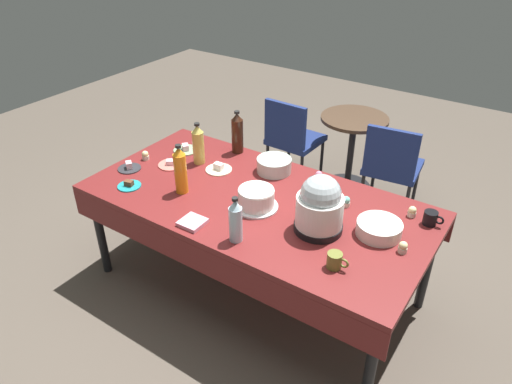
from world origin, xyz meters
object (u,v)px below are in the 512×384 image
object	(u,v)px
frosted_layer_cake	(256,199)
dessert_plate_coral	(171,164)
round_cafe_table	(352,140)
dessert_plate_teal	(129,185)
dessert_plate_sage	(186,149)
soda_bottle_orange_juice	(180,170)
ceramic_snack_bowl	(379,229)
cupcake_vanilla	(145,155)
soda_bottle_water	(236,221)
maroon_chair_right	(392,164)
glass_salad_bowl	(274,165)
dessert_plate_cream	(219,168)
soda_bottle_ginger_ale	(198,145)
coffee_mug_black	(431,218)
cupcake_rose	(319,176)
coffee_mug_olive	(335,260)
cupcake_cocoa	(346,202)
potluck_table	(256,207)
soda_bottle_cola	(237,133)
cupcake_mint	(412,212)
dessert_plate_charcoal	(129,167)
slow_cooker	(320,206)
cupcake_lemon	(403,247)

from	to	relation	value
frosted_layer_cake	dessert_plate_coral	distance (m)	0.81
frosted_layer_cake	round_cafe_table	size ratio (longest dim) A/B	0.38
dessert_plate_teal	round_cafe_table	world-z (taller)	dessert_plate_teal
dessert_plate_sage	soda_bottle_orange_juice	size ratio (longest dim) A/B	0.55
ceramic_snack_bowl	soda_bottle_orange_juice	xyz separation A→B (m)	(-1.23, -0.27, 0.12)
cupcake_vanilla	soda_bottle_water	world-z (taller)	soda_bottle_water
cupcake_vanilla	maroon_chair_right	bearing A→B (deg)	46.02
glass_salad_bowl	cupcake_vanilla	size ratio (longest dim) A/B	3.57
glass_salad_bowl	dessert_plate_coral	world-z (taller)	glass_salad_bowl
dessert_plate_cream	soda_bottle_ginger_ale	size ratio (longest dim) A/B	0.60
ceramic_snack_bowl	coffee_mug_black	world-z (taller)	coffee_mug_black
glass_salad_bowl	frosted_layer_cake	bearing A→B (deg)	-71.38
soda_bottle_ginger_ale	coffee_mug_black	distance (m)	1.62
cupcake_rose	ceramic_snack_bowl	bearing A→B (deg)	-31.88
glass_salad_bowl	soda_bottle_ginger_ale	distance (m)	0.56
coffee_mug_olive	cupcake_cocoa	bearing A→B (deg)	109.40
dessert_plate_teal	soda_bottle_ginger_ale	world-z (taller)	soda_bottle_ginger_ale
coffee_mug_olive	potluck_table	bearing A→B (deg)	155.81
dessert_plate_teal	cupcake_rose	xyz separation A→B (m)	(1.00, 0.77, 0.02)
glass_salad_bowl	ceramic_snack_bowl	xyz separation A→B (m)	(0.88, -0.28, -0.01)
dessert_plate_sage	soda_bottle_cola	size ratio (longest dim) A/B	0.57
potluck_table	dessert_plate_sage	xyz separation A→B (m)	(-0.82, 0.26, 0.07)
coffee_mug_black	dessert_plate_coral	bearing A→B (deg)	-169.86
cupcake_mint	soda_bottle_cola	distance (m)	1.37
coffee_mug_black	cupcake_mint	bearing A→B (deg)	170.30
potluck_table	ceramic_snack_bowl	xyz separation A→B (m)	(0.78, 0.08, 0.10)
glass_salad_bowl	dessert_plate_charcoal	size ratio (longest dim) A/B	1.49
frosted_layer_cake	cupcake_vanilla	xyz separation A→B (m)	(-1.02, 0.07, -0.03)
ceramic_snack_bowl	cupcake_cocoa	xyz separation A→B (m)	(-0.28, 0.16, -0.01)
dessert_plate_cream	dessert_plate_teal	world-z (taller)	dessert_plate_cream
dessert_plate_coral	soda_bottle_water	xyz separation A→B (m)	(0.89, -0.44, 0.12)
soda_bottle_cola	frosted_layer_cake	bearing A→B (deg)	-45.53
cupcake_cocoa	soda_bottle_water	world-z (taller)	soda_bottle_water
soda_bottle_cola	coffee_mug_olive	bearing A→B (deg)	-33.44
ceramic_snack_bowl	dessert_plate_coral	distance (m)	1.53
dessert_plate_coral	round_cafe_table	xyz separation A→B (m)	(0.70, 1.61, -0.26)
coffee_mug_olive	ceramic_snack_bowl	bearing A→B (deg)	78.35
soda_bottle_water	glass_salad_bowl	bearing A→B (deg)	107.09
ceramic_snack_bowl	slow_cooker	bearing A→B (deg)	-153.50
dessert_plate_coral	coffee_mug_olive	bearing A→B (deg)	-13.38
dessert_plate_coral	maroon_chair_right	xyz separation A→B (m)	(1.16, 1.38, -0.27)
cupcake_lemon	soda_bottle_water	xyz separation A→B (m)	(-0.81, -0.42, 0.10)
potluck_table	dessert_plate_coral	world-z (taller)	dessert_plate_coral
dessert_plate_coral	dessert_plate_charcoal	distance (m)	0.29
potluck_table	dessert_plate_cream	bearing A→B (deg)	159.11
dessert_plate_sage	cupcake_mint	world-z (taller)	cupcake_mint
coffee_mug_olive	cupcake_mint	bearing A→B (deg)	75.31
potluck_table	dessert_plate_coral	bearing A→B (deg)	177.74
cupcake_rose	soda_bottle_cola	xyz separation A→B (m)	(-0.70, 0.04, 0.12)
maroon_chair_right	round_cafe_table	size ratio (longest dim) A/B	1.18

